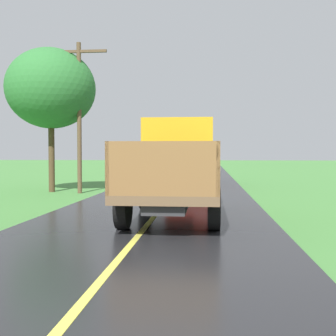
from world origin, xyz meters
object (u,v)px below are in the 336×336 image
at_px(banana_truck_far, 192,159).
at_px(roadside_tree_mid_right, 51,89).
at_px(utility_pole_roadside, 79,110).
at_px(banana_truck_near, 176,166).

distance_m(banana_truck_far, roadside_tree_mid_right, 8.90).
relative_size(utility_pole_roadside, roadside_tree_mid_right, 1.01).
xyz_separation_m(banana_truck_near, banana_truck_far, (-0.02, 12.21, -0.00)).
relative_size(banana_truck_far, roadside_tree_mid_right, 0.87).
bearing_deg(roadside_tree_mid_right, banana_truck_near, -47.57).
xyz_separation_m(banana_truck_near, roadside_tree_mid_right, (-6.41, 7.01, 3.37)).
xyz_separation_m(banana_truck_far, utility_pole_roadside, (-4.87, -5.72, 2.29)).
distance_m(banana_truck_near, banana_truck_far, 12.21).
bearing_deg(utility_pole_roadside, banana_truck_far, 49.60).
bearing_deg(utility_pole_roadside, roadside_tree_mid_right, 160.77).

